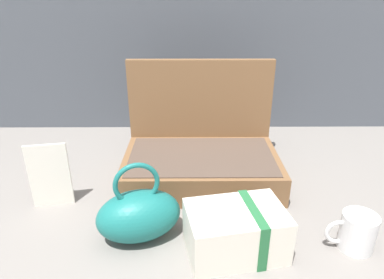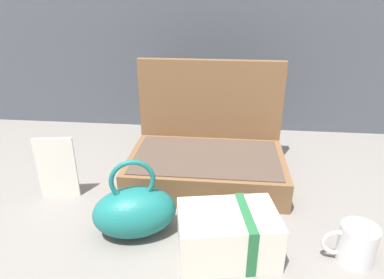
# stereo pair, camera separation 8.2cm
# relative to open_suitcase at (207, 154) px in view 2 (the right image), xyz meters

# --- Properties ---
(ground_plane) EXTENTS (6.00, 6.00, 0.00)m
(ground_plane) POSITION_rel_open_suitcase_xyz_m (-0.06, -0.15, -0.07)
(ground_plane) COLOR slate
(open_suitcase) EXTENTS (0.45, 0.30, 0.33)m
(open_suitcase) POSITION_rel_open_suitcase_xyz_m (0.00, 0.00, 0.00)
(open_suitcase) COLOR brown
(open_suitcase) RESTS_ON ground_plane
(teal_pouch_handbag) EXTENTS (0.22, 0.17, 0.19)m
(teal_pouch_handbag) POSITION_rel_open_suitcase_xyz_m (-0.15, -0.28, -0.01)
(teal_pouch_handbag) COLOR #196B66
(teal_pouch_handbag) RESTS_ON ground_plane
(cream_toiletry_bag) EXTENTS (0.23, 0.17, 0.11)m
(cream_toiletry_bag) POSITION_rel_open_suitcase_xyz_m (0.07, -0.33, -0.02)
(cream_toiletry_bag) COLOR silver
(cream_toiletry_bag) RESTS_ON ground_plane
(coffee_mug) EXTENTS (0.11, 0.08, 0.09)m
(coffee_mug) POSITION_rel_open_suitcase_xyz_m (0.33, -0.32, -0.03)
(coffee_mug) COLOR silver
(coffee_mug) RESTS_ON ground_plane
(info_card_left) EXTENTS (0.10, 0.02, 0.18)m
(info_card_left) POSITION_rel_open_suitcase_xyz_m (-0.39, -0.15, 0.01)
(info_card_left) COLOR silver
(info_card_left) RESTS_ON ground_plane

